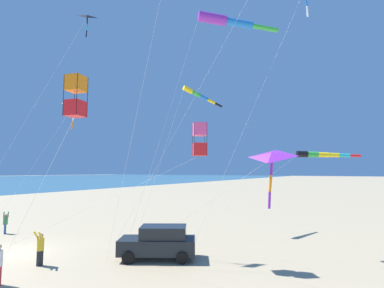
{
  "coord_description": "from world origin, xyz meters",
  "views": [
    {
      "loc": [
        -18.84,
        10.67,
        5.0
      ],
      "look_at": [
        -9.94,
        -4.49,
        6.61
      ],
      "focal_mm": 27.62,
      "sensor_mm": 36.0,
      "label": 1
    }
  ],
  "objects_px": {
    "cooler_box": "(138,247)",
    "person_child_grey_jacket": "(5,222)",
    "parked_car": "(159,242)",
    "kite_delta_striped_overhead": "(86,18)",
    "kite_box_long_streamer_left": "(76,96)",
    "kite_delta_blue_topmost": "(271,157)",
    "kite_windsock_purple_drifting": "(227,21)",
    "person_child_green_jacket": "(40,246)",
    "kite_windsock_red_high_left": "(198,95)",
    "kite_windsock_checkered_midright": "(320,155)",
    "kite_delta_teal_far_right": "(74,104)",
    "kite_box_small_distant": "(199,139)"
  },
  "relations": [
    {
      "from": "person_child_green_jacket",
      "to": "kite_box_small_distant",
      "type": "bearing_deg",
      "value": -146.85
    },
    {
      "from": "kite_delta_striped_overhead",
      "to": "kite_windsock_checkered_midright",
      "type": "bearing_deg",
      "value": -156.41
    },
    {
      "from": "person_child_grey_jacket",
      "to": "kite_box_long_streamer_left",
      "type": "relative_size",
      "value": 0.2
    },
    {
      "from": "cooler_box",
      "to": "person_child_grey_jacket",
      "type": "xyz_separation_m",
      "value": [
        12.39,
        1.63,
        0.72
      ]
    },
    {
      "from": "kite_box_long_streamer_left",
      "to": "kite_windsock_purple_drifting",
      "type": "bearing_deg",
      "value": -98.82
    },
    {
      "from": "kite_delta_blue_topmost",
      "to": "kite_windsock_checkered_midright",
      "type": "relative_size",
      "value": 1.02
    },
    {
      "from": "kite_windsock_purple_drifting",
      "to": "kite_windsock_checkered_midright",
      "type": "xyz_separation_m",
      "value": [
        -5.01,
        -2.53,
        -8.8
      ]
    },
    {
      "from": "person_child_grey_jacket",
      "to": "kite_windsock_purple_drifting",
      "type": "bearing_deg",
      "value": -167.4
    },
    {
      "from": "parked_car",
      "to": "kite_delta_striped_overhead",
      "type": "bearing_deg",
      "value": 4.61
    },
    {
      "from": "parked_car",
      "to": "person_child_grey_jacket",
      "type": "height_order",
      "value": "parked_car"
    },
    {
      "from": "kite_delta_striped_overhead",
      "to": "kite_box_small_distant",
      "type": "bearing_deg",
      "value": -173.44
    },
    {
      "from": "kite_windsock_red_high_left",
      "to": "kite_windsock_checkered_midright",
      "type": "xyz_separation_m",
      "value": [
        -10.34,
        3.12,
        -5.85
      ]
    },
    {
      "from": "kite_delta_striped_overhead",
      "to": "kite_box_long_streamer_left",
      "type": "distance_m",
      "value": 12.89
    },
    {
      "from": "cooler_box",
      "to": "person_child_grey_jacket",
      "type": "relative_size",
      "value": 0.37
    },
    {
      "from": "parked_car",
      "to": "kite_windsock_purple_drifting",
      "type": "relative_size",
      "value": 0.3
    },
    {
      "from": "kite_windsock_red_high_left",
      "to": "kite_box_small_distant",
      "type": "height_order",
      "value": "kite_windsock_red_high_left"
    },
    {
      "from": "person_child_grey_jacket",
      "to": "kite_box_long_streamer_left",
      "type": "distance_m",
      "value": 18.53
    },
    {
      "from": "parked_car",
      "to": "kite_delta_teal_far_right",
      "type": "distance_m",
      "value": 15.81
    },
    {
      "from": "person_child_grey_jacket",
      "to": "kite_delta_striped_overhead",
      "type": "distance_m",
      "value": 17.13
    },
    {
      "from": "kite_windsock_checkered_midright",
      "to": "kite_delta_striped_overhead",
      "type": "bearing_deg",
      "value": 23.59
    },
    {
      "from": "kite_delta_striped_overhead",
      "to": "kite_windsock_purple_drifting",
      "type": "bearing_deg",
      "value": -158.25
    },
    {
      "from": "kite_delta_striped_overhead",
      "to": "kite_windsock_checkered_midright",
      "type": "relative_size",
      "value": 1.59
    },
    {
      "from": "parked_car",
      "to": "kite_delta_teal_far_right",
      "type": "bearing_deg",
      "value": -14.5
    },
    {
      "from": "cooler_box",
      "to": "kite_windsock_purple_drifting",
      "type": "bearing_deg",
      "value": -156.25
    },
    {
      "from": "kite_windsock_checkered_midright",
      "to": "parked_car",
      "type": "bearing_deg",
      "value": 35.56
    },
    {
      "from": "kite_windsock_purple_drifting",
      "to": "kite_windsock_checkered_midright",
      "type": "bearing_deg",
      "value": -153.15
    },
    {
      "from": "person_child_green_jacket",
      "to": "kite_windsock_red_high_left",
      "type": "xyz_separation_m",
      "value": [
        -2.37,
        -12.99,
        10.84
      ]
    },
    {
      "from": "person_child_grey_jacket",
      "to": "kite_delta_striped_overhead",
      "type": "xyz_separation_m",
      "value": [
        -8.46,
        -0.28,
        14.89
      ]
    },
    {
      "from": "person_child_green_jacket",
      "to": "kite_windsock_purple_drifting",
      "type": "xyz_separation_m",
      "value": [
        -7.71,
        -7.33,
        13.79
      ]
    },
    {
      "from": "kite_delta_teal_far_right",
      "to": "cooler_box",
      "type": "bearing_deg",
      "value": 166.95
    },
    {
      "from": "cooler_box",
      "to": "kite_windsock_red_high_left",
      "type": "bearing_deg",
      "value": -89.47
    },
    {
      "from": "kite_windsock_red_high_left",
      "to": "kite_delta_blue_topmost",
      "type": "xyz_separation_m",
      "value": [
        -9.25,
        10.02,
        -6.24
      ]
    },
    {
      "from": "kite_windsock_red_high_left",
      "to": "kite_box_small_distant",
      "type": "bearing_deg",
      "value": 119.71
    },
    {
      "from": "kite_delta_teal_far_right",
      "to": "kite_windsock_checkered_midright",
      "type": "relative_size",
      "value": 1.12
    },
    {
      "from": "person_child_green_jacket",
      "to": "kite_windsock_purple_drifting",
      "type": "relative_size",
      "value": 0.12
    },
    {
      "from": "kite_delta_blue_topmost",
      "to": "kite_box_long_streamer_left",
      "type": "bearing_deg",
      "value": 46.71
    },
    {
      "from": "person_child_grey_jacket",
      "to": "person_child_green_jacket",
      "type": "bearing_deg",
      "value": 161.2
    },
    {
      "from": "kite_windsock_red_high_left",
      "to": "kite_box_long_streamer_left",
      "type": "relative_size",
      "value": 1.48
    },
    {
      "from": "person_child_green_jacket",
      "to": "kite_box_long_streamer_left",
      "type": "relative_size",
      "value": 0.22
    },
    {
      "from": "person_child_grey_jacket",
      "to": "kite_box_small_distant",
      "type": "height_order",
      "value": "kite_box_small_distant"
    },
    {
      "from": "kite_windsock_red_high_left",
      "to": "parked_car",
      "type": "bearing_deg",
      "value": 105.04
    },
    {
      "from": "kite_windsock_purple_drifting",
      "to": "kite_delta_blue_topmost",
      "type": "xyz_separation_m",
      "value": [
        -3.91,
        4.36,
        -9.2
      ]
    },
    {
      "from": "person_child_grey_jacket",
      "to": "kite_delta_teal_far_right",
      "type": "xyz_separation_m",
      "value": [
        -2.87,
        -3.84,
        10.07
      ]
    },
    {
      "from": "kite_delta_striped_overhead",
      "to": "kite_windsock_checkered_midright",
      "type": "distance_m",
      "value": 18.35
    },
    {
      "from": "parked_car",
      "to": "kite_delta_striped_overhead",
      "type": "height_order",
      "value": "kite_delta_striped_overhead"
    },
    {
      "from": "person_child_green_jacket",
      "to": "kite_windsock_purple_drifting",
      "type": "distance_m",
      "value": 17.42
    },
    {
      "from": "person_child_green_jacket",
      "to": "kite_windsock_checkered_midright",
      "type": "xyz_separation_m",
      "value": [
        -12.71,
        -9.87,
        4.99
      ]
    },
    {
      "from": "person_child_green_jacket",
      "to": "kite_delta_striped_overhead",
      "type": "height_order",
      "value": "kite_delta_striped_overhead"
    },
    {
      "from": "kite_windsock_red_high_left",
      "to": "kite_delta_blue_topmost",
      "type": "relative_size",
      "value": 1.2
    },
    {
      "from": "parked_car",
      "to": "kite_delta_blue_topmost",
      "type": "distance_m",
      "value": 8.39
    }
  ]
}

